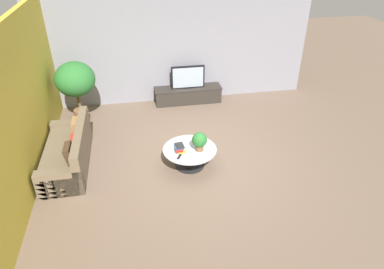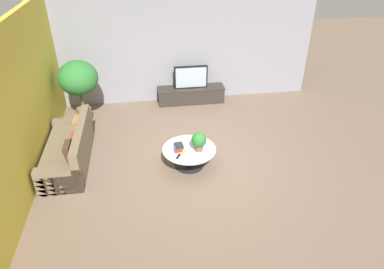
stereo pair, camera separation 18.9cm
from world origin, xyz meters
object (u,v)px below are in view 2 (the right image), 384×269
object	(u,v)px
couch_by_wall	(70,151)
media_console	(191,94)
potted_palm_tall	(78,80)
coffee_table	(189,154)
television	(191,77)
potted_plant_tabletop	(199,141)

from	to	relation	value
couch_by_wall	media_console	bearing A→B (deg)	130.64
couch_by_wall	potted_palm_tall	bearing A→B (deg)	177.64
coffee_table	couch_by_wall	world-z (taller)	couch_by_wall
media_console	television	distance (m)	0.52
couch_by_wall	potted_plant_tabletop	distance (m)	2.72
coffee_table	couch_by_wall	size ratio (longest dim) A/B	0.53
coffee_table	potted_plant_tabletop	xyz separation A→B (m)	(0.18, -0.08, 0.35)
media_console	potted_plant_tabletop	xyz separation A→B (m)	(-0.30, -3.08, 0.41)
couch_by_wall	potted_palm_tall	size ratio (longest dim) A/B	1.32
potted_palm_tall	couch_by_wall	bearing A→B (deg)	-92.36
potted_palm_tall	television	bearing A→B (deg)	12.60
television	coffee_table	distance (m)	3.07
couch_by_wall	potted_plant_tabletop	bearing A→B (deg)	78.09
media_console	couch_by_wall	size ratio (longest dim) A/B	0.90
television	coffee_table	bearing A→B (deg)	-99.16
media_console	coffee_table	bearing A→B (deg)	-99.15
television	potted_plant_tabletop	world-z (taller)	television
coffee_table	potted_plant_tabletop	distance (m)	0.40
media_console	coffee_table	size ratio (longest dim) A/B	1.70
coffee_table	potted_plant_tabletop	bearing A→B (deg)	-22.23
coffee_table	potted_plant_tabletop	size ratio (longest dim) A/B	2.79
media_console	potted_plant_tabletop	distance (m)	3.12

